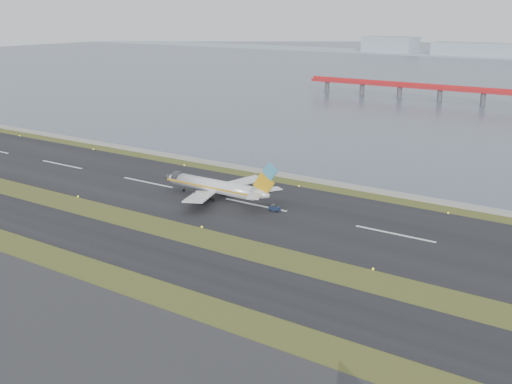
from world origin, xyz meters
TOP-DOWN VIEW (x-y plane):
  - ground at (0.00, 0.00)m, footprint 1000.00×1000.00m
  - taxiway_strip at (0.00, -12.00)m, footprint 1000.00×18.00m
  - runway_strip at (0.00, 30.00)m, footprint 1000.00×45.00m
  - seawall at (0.00, 60.00)m, footprint 1000.00×2.50m
  - airliner at (-12.00, 28.82)m, footprint 38.52×32.89m
  - pushback_tug at (7.20, 28.50)m, footprint 2.96×1.89m

SIDE VIEW (x-z plane):
  - ground at x=0.00m, z-range 0.00..0.00m
  - taxiway_strip at x=0.00m, z-range 0.00..0.10m
  - runway_strip at x=0.00m, z-range 0.00..0.10m
  - seawall at x=0.00m, z-range 0.00..1.00m
  - pushback_tug at x=7.20m, z-range -0.03..1.79m
  - airliner at x=-12.00m, z-range -2.94..9.86m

